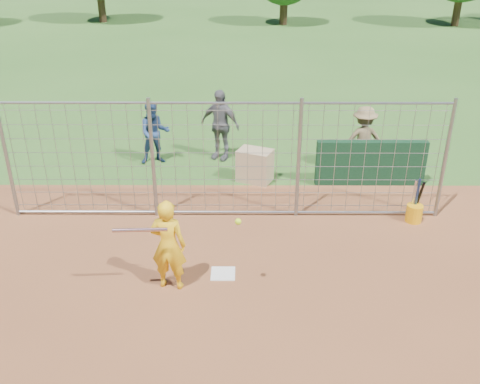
{
  "coord_description": "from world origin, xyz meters",
  "views": [
    {
      "loc": [
        0.34,
        -8.13,
        5.53
      ],
      "look_at": [
        0.3,
        0.8,
        1.15
      ],
      "focal_mm": 40.0,
      "sensor_mm": 36.0,
      "label": 1
    }
  ],
  "objects_px": {
    "bystander_b": "(220,125)",
    "bucket_with_bats": "(414,211)",
    "bystander_a": "(155,133)",
    "batter": "(168,245)",
    "equipment_bin": "(255,166)",
    "bystander_c": "(363,140)"
  },
  "relations": [
    {
      "from": "bystander_c",
      "to": "bucket_with_bats",
      "type": "xyz_separation_m",
      "value": [
        0.6,
        -2.64,
        -0.6
      ]
    },
    {
      "from": "batter",
      "to": "equipment_bin",
      "type": "relative_size",
      "value": 2.07
    },
    {
      "from": "batter",
      "to": "equipment_bin",
      "type": "bearing_deg",
      "value": -100.8
    },
    {
      "from": "bystander_a",
      "to": "bystander_c",
      "type": "bearing_deg",
      "value": -18.07
    },
    {
      "from": "bystander_c",
      "to": "batter",
      "type": "bearing_deg",
      "value": 47.05
    },
    {
      "from": "bystander_b",
      "to": "bystander_c",
      "type": "height_order",
      "value": "bystander_b"
    },
    {
      "from": "batter",
      "to": "bucket_with_bats",
      "type": "bearing_deg",
      "value": -145.79
    },
    {
      "from": "equipment_bin",
      "to": "bucket_with_bats",
      "type": "bearing_deg",
      "value": -8.39
    },
    {
      "from": "bystander_b",
      "to": "bucket_with_bats",
      "type": "relative_size",
      "value": 1.93
    },
    {
      "from": "bystander_a",
      "to": "batter",
      "type": "bearing_deg",
      "value": -91.67
    },
    {
      "from": "bystander_b",
      "to": "bystander_c",
      "type": "distance_m",
      "value": 3.7
    },
    {
      "from": "bystander_a",
      "to": "equipment_bin",
      "type": "bearing_deg",
      "value": -36.17
    },
    {
      "from": "bystander_a",
      "to": "bucket_with_bats",
      "type": "distance_m",
      "value": 6.71
    },
    {
      "from": "batter",
      "to": "bystander_a",
      "type": "bearing_deg",
      "value": -70.54
    },
    {
      "from": "bystander_a",
      "to": "bystander_b",
      "type": "relative_size",
      "value": 0.88
    },
    {
      "from": "batter",
      "to": "bystander_c",
      "type": "distance_m",
      "value": 6.52
    },
    {
      "from": "batter",
      "to": "bystander_c",
      "type": "bearing_deg",
      "value": -121.86
    },
    {
      "from": "batter",
      "to": "bystander_b",
      "type": "distance_m",
      "value": 5.83
    },
    {
      "from": "equipment_bin",
      "to": "bucket_with_bats",
      "type": "distance_m",
      "value": 3.88
    },
    {
      "from": "equipment_bin",
      "to": "bucket_with_bats",
      "type": "height_order",
      "value": "bucket_with_bats"
    },
    {
      "from": "equipment_bin",
      "to": "bucket_with_bats",
      "type": "relative_size",
      "value": 0.82
    },
    {
      "from": "bystander_b",
      "to": "equipment_bin",
      "type": "xyz_separation_m",
      "value": [
        0.9,
        -1.45,
        -0.54
      ]
    }
  ]
}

